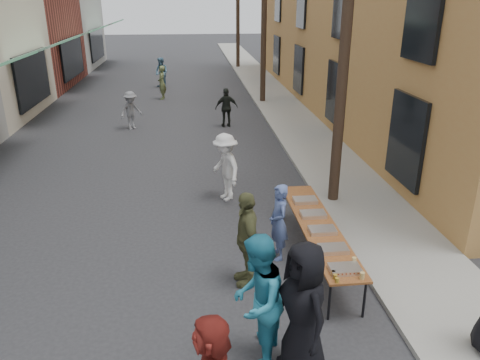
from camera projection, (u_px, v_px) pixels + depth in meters
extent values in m
plane|color=#28282B|center=(155.00, 277.00, 8.75)|extent=(120.00, 120.00, 0.00)
cube|color=gray|center=(276.00, 101.00, 23.10)|extent=(2.20, 60.00, 0.10)
cube|color=gray|center=(33.00, 2.00, 32.95)|extent=(8.00, 8.00, 9.00)
cylinder|color=#2D2116|center=(347.00, 16.00, 10.29)|extent=(0.26, 0.26, 9.00)
cylinder|color=#2D2116|center=(264.00, 5.00, 21.39)|extent=(0.26, 0.26, 9.00)
cylinder|color=#2D2116|center=(238.00, 2.00, 32.49)|extent=(0.26, 0.26, 9.00)
cube|color=brown|center=(318.00, 226.00, 9.11)|extent=(0.70, 4.00, 0.04)
cylinder|color=black|center=(329.00, 301.00, 7.48)|extent=(0.04, 0.04, 0.71)
cylinder|color=black|center=(364.00, 299.00, 7.54)|extent=(0.04, 0.04, 0.71)
cylinder|color=black|center=(284.00, 204.00, 10.96)|extent=(0.04, 0.04, 0.71)
cylinder|color=black|center=(308.00, 203.00, 11.01)|extent=(0.04, 0.04, 0.71)
cube|color=maroon|center=(345.00, 269.00, 7.56)|extent=(0.50, 0.33, 0.08)
cube|color=#B2B2B7|center=(333.00, 249.00, 8.16)|extent=(0.50, 0.33, 0.08)
cube|color=tan|center=(322.00, 230.00, 8.81)|extent=(0.50, 0.33, 0.08)
cube|color=#B2B2B7|center=(313.00, 214.00, 9.46)|extent=(0.50, 0.33, 0.08)
cube|color=tan|center=(305.00, 200.00, 10.10)|extent=(0.50, 0.33, 0.08)
cylinder|color=#A57F26|center=(337.00, 280.00, 7.26)|extent=(0.07, 0.07, 0.08)
cylinder|color=#A57F26|center=(335.00, 277.00, 7.35)|extent=(0.07, 0.07, 0.08)
cylinder|color=#A57F26|center=(333.00, 273.00, 7.45)|extent=(0.07, 0.07, 0.08)
cylinder|color=tan|center=(362.00, 276.00, 7.34)|extent=(0.08, 0.08, 0.12)
imported|color=black|center=(303.00, 309.00, 6.27)|extent=(0.92, 1.12, 1.98)
imported|color=#4E6097|center=(279.00, 222.00, 9.15)|extent=(0.45, 0.61, 1.56)
imported|color=teal|center=(257.00, 301.00, 6.44)|extent=(1.05, 1.17, 1.97)
imported|color=silver|center=(225.00, 167.00, 11.81)|extent=(1.04, 1.29, 1.75)
imported|color=brown|center=(247.00, 239.00, 8.30)|extent=(0.51, 1.08, 1.78)
imported|color=slate|center=(131.00, 110.00, 18.23)|extent=(1.09, 1.04, 1.48)
imported|color=black|center=(227.00, 108.00, 18.55)|extent=(0.94, 0.49, 1.54)
imported|color=#616E40|center=(162.00, 83.00, 23.53)|extent=(0.43, 0.63, 1.67)
imported|color=teal|center=(162.00, 73.00, 26.53)|extent=(1.03, 1.01, 1.68)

